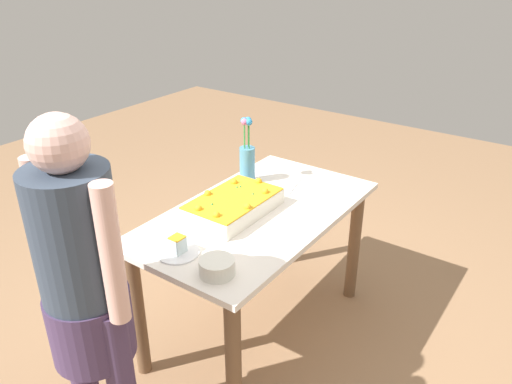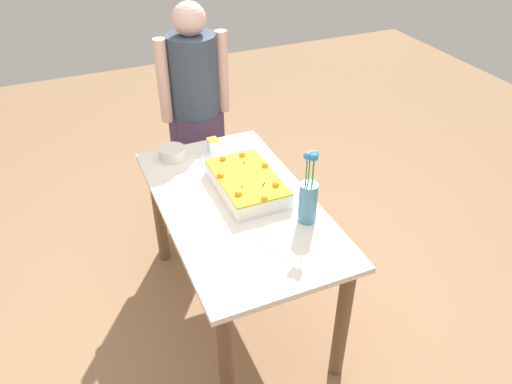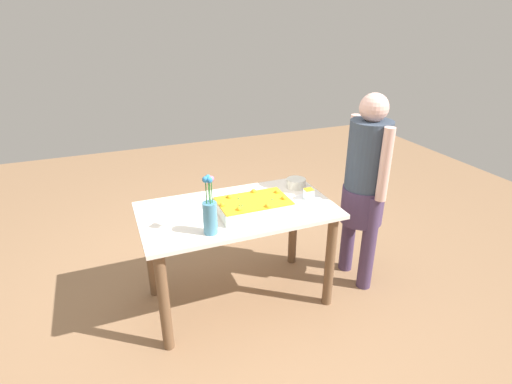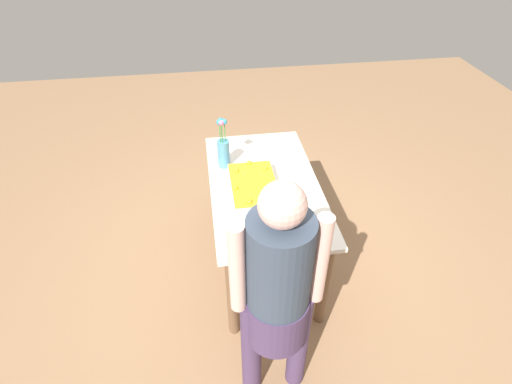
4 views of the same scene
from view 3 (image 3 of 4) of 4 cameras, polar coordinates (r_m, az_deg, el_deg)
The scene contains 8 objects.
ground_plane at distance 3.14m, azimuth -2.39°, elevation -14.83°, with size 8.00×8.00×0.00m, color #916C4C.
dining_table at distance 2.79m, azimuth -2.61°, elevation -4.94°, with size 1.32×0.73×0.76m.
sheet_cake at distance 2.66m, azimuth -0.36°, elevation -2.00°, with size 0.48×0.30×0.11m.
serving_plate_with_slice at distance 2.86m, azimuth 7.49°, elevation -0.67°, with size 0.19×0.19×0.08m.
cake_knife at distance 2.65m, azimuth -9.96°, elevation -3.56°, with size 0.23×0.02×0.00m, color silver.
flower_vase at distance 2.38m, azimuth -6.59°, elevation -3.05°, with size 0.09×0.09×0.37m.
fruit_bowl at distance 3.06m, azimuth 5.74°, elevation 1.29°, with size 0.15×0.15×0.07m, color silver.
person_standing at distance 3.03m, azimuth 15.33°, elevation 1.59°, with size 0.31×0.45×1.49m.
Camera 3 is at (0.78, 2.31, 1.98)m, focal length 28.00 mm.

